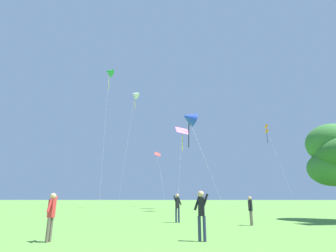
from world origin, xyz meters
name	(u,v)px	position (x,y,z in m)	size (l,w,h in m)	color
kite_pink_low	(182,135)	(1.99, 33.96, 10.85)	(2.14, 6.76, 12.27)	pink
kite_white_distant	(135,95)	(-6.07, 37.02, 18.87)	(1.78, 5.94, 19.73)	white
kite_orange_box	(267,129)	(18.59, 44.19, 14.32)	(1.63, 6.25, 15.30)	orange
kite_blue_delta	(189,118)	(2.65, 26.41, 11.20)	(4.27, 7.49, 12.33)	blue
kite_red_high	(158,157)	(-2.41, 43.66, 8.99)	(2.41, 6.57, 9.99)	red
kite_green_small	(109,72)	(-13.00, 44.58, 27.23)	(3.88, 11.34, 28.35)	green
person_foreground_watcher	(177,205)	(1.07, 12.92, 1.08)	(0.57, 0.27, 1.79)	#2D3351
person_with_spool	(201,210)	(1.93, 5.52, 1.07)	(0.58, 0.24, 1.79)	#2D3351
person_near_tree	(51,212)	(-3.60, 5.21, 1.02)	(0.23, 0.55, 1.70)	#665B4C
person_far_back	(250,208)	(5.32, 11.28, 0.97)	(0.37, 0.47, 1.62)	#665B4C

